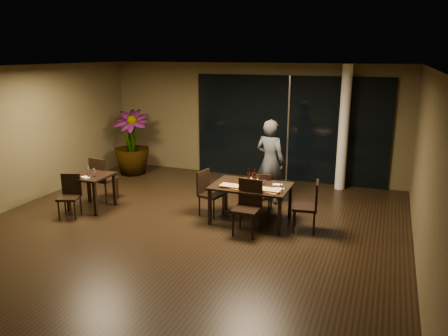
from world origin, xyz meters
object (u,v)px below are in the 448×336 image
at_px(chair_side_near, 70,193).
at_px(bottle_b, 255,179).
at_px(chair_main_right, 310,204).
at_px(chair_main_near, 248,204).
at_px(chair_side_far, 102,177).
at_px(chair_main_left, 208,190).
at_px(potted_plant, 131,143).
at_px(chair_main_far, 262,191).
at_px(bottle_c, 254,176).
at_px(bottle_a, 249,176).
at_px(side_table, 91,181).
at_px(main_table, 251,189).
at_px(diner, 270,162).

height_order(chair_side_near, bottle_b, bottle_b).
relative_size(chair_main_right, bottle_b, 3.81).
bearing_deg(chair_main_near, chair_side_far, 172.83).
xyz_separation_m(chair_main_left, potted_plant, (-3.18, 2.15, 0.36)).
bearing_deg(chair_main_far, bottle_c, 75.86).
distance_m(chair_main_far, potted_plant, 4.53).
distance_m(chair_side_far, potted_plant, 2.29).
bearing_deg(chair_main_near, chair_main_right, 25.98).
bearing_deg(bottle_a, bottle_c, 54.87).
distance_m(side_table, chair_main_near, 3.52).
bearing_deg(potted_plant, chair_main_right, -23.37).
xyz_separation_m(chair_main_right, chair_side_far, (-4.68, 0.10, 0.02)).
xyz_separation_m(main_table, side_table, (-3.40, -0.50, -0.05)).
height_order(diner, bottle_a, diner).
bearing_deg(chair_side_near, bottle_b, -3.19).
distance_m(chair_side_far, diner, 3.78).
bearing_deg(potted_plant, chair_main_near, -33.03).
height_order(chair_main_far, chair_main_near, chair_main_near).
distance_m(main_table, bottle_c, 0.27).
bearing_deg(side_table, potted_plant, 104.82).
bearing_deg(bottle_a, bottle_b, -6.44).
bearing_deg(bottle_b, chair_main_far, 90.61).
distance_m(diner, bottle_a, 1.24).
xyz_separation_m(chair_main_left, bottle_a, (0.88, -0.04, 0.40)).
distance_m(chair_main_right, bottle_a, 1.29).
distance_m(chair_main_near, diner, 1.84).
height_order(chair_side_near, diner, diner).
bearing_deg(chair_side_far, diner, -153.50).
height_order(side_table, bottle_a, bottle_a).
bearing_deg(main_table, chair_main_left, 176.49).
xyz_separation_m(main_table, potted_plant, (-4.12, 2.21, 0.20)).
bearing_deg(chair_main_far, chair_side_far, 1.20).
xyz_separation_m(side_table, chair_side_near, (-0.13, -0.51, -0.14)).
relative_size(main_table, chair_side_far, 1.51).
xyz_separation_m(main_table, chair_side_near, (-3.53, -1.01, -0.19)).
bearing_deg(main_table, bottle_a, 159.42).
distance_m(chair_main_near, chair_main_right, 1.15).
xyz_separation_m(chair_main_left, chair_side_far, (-2.57, -0.03, 0.04)).
height_order(chair_main_right, diner, diner).
relative_size(side_table, chair_main_far, 0.92).
relative_size(main_table, bottle_c, 4.95).
height_order(side_table, chair_main_left, chair_main_left).
bearing_deg(chair_main_left, chair_main_right, -82.39).
height_order(side_table, chair_side_near, chair_side_near).
distance_m(chair_main_left, chair_main_right, 2.11).
xyz_separation_m(potted_plant, bottle_c, (4.14, -2.07, 0.03)).
xyz_separation_m(main_table, chair_main_right, (1.17, -0.07, -0.14)).
xyz_separation_m(chair_main_right, chair_side_near, (-4.70, -0.94, -0.06)).
height_order(chair_main_far, bottle_b, bottle_b).
xyz_separation_m(chair_main_far, chair_side_near, (-3.60, -1.55, 0.00)).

